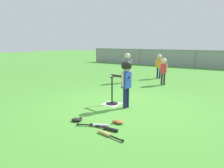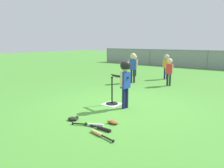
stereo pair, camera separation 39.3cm
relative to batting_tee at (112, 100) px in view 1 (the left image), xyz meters
name	(u,v)px [view 1 (the left image)]	position (x,y,z in m)	size (l,w,h in m)	color
ground_plane	(122,106)	(0.33, -0.05, -0.12)	(60.00, 60.00, 0.00)	#478C33
home_plate	(112,104)	(0.00, 0.00, -0.12)	(0.44, 0.44, 0.01)	white
batting_tee	(112,100)	(0.00, 0.00, 0.00)	(0.32, 0.32, 0.73)	black
baseball_on_tee	(112,76)	(0.00, 0.00, 0.65)	(0.07, 0.07, 0.07)	white
batter_child	(126,74)	(0.47, -0.09, 0.74)	(0.64, 0.34, 1.21)	#191E4C
fielder_near_left	(164,68)	(0.35, 3.22, 0.55)	(0.31, 0.21, 1.05)	#262626
fielder_deep_left	(159,63)	(-0.30, 4.56, 0.59)	(0.33, 0.22, 1.11)	#191E4C
fielder_near_right	(127,64)	(-1.08, 2.94, 0.66)	(0.34, 0.24, 1.21)	#262626
fielder_deep_right	(127,62)	(-1.89, 4.51, 0.54)	(0.29, 0.20, 1.03)	#191E4C
spare_bat_silver	(98,125)	(0.56, -1.45, -0.09)	(0.60, 0.33, 0.06)	silver
spare_bat_wood	(107,134)	(0.94, -1.70, -0.09)	(0.58, 0.17, 0.06)	#DBB266
spare_bat_black	(108,128)	(0.82, -1.48, -0.09)	(0.62, 0.06, 0.06)	black
glove_by_plate	(118,122)	(0.83, -1.09, -0.09)	(0.25, 0.21, 0.07)	brown
glove_near_bats	(77,120)	(0.02, -1.45, -0.09)	(0.26, 0.24, 0.07)	black
outfield_fence	(196,58)	(0.33, 9.91, 0.50)	(16.06, 0.06, 1.15)	slate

